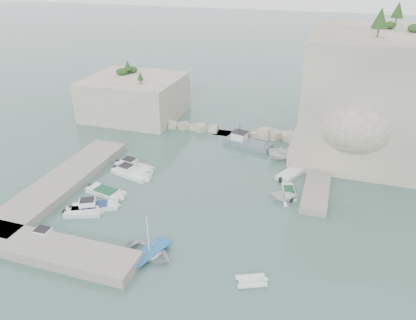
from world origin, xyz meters
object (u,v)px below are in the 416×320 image
(tender_east_d, at_px, (286,159))
(work_boat, at_px, (248,146))
(motorboat_b, at_px, (131,175))
(tender_east_c, at_px, (291,175))
(tender_east_a, at_px, (284,200))
(motorboat_e, at_px, (84,214))
(motorboat_f, at_px, (50,241))
(rowboat, at_px, (150,256))
(tender_east_b, at_px, (289,193))
(motorboat_a, at_px, (135,168))
(inflatable_dinghy, at_px, (251,282))
(motorboat_c, at_px, (106,194))
(motorboat_d, at_px, (95,209))

(tender_east_d, relative_size, work_boat, 0.63)
(motorboat_b, relative_size, tender_east_c, 1.07)
(motorboat_b, relative_size, tender_east_a, 1.75)
(motorboat_e, bearing_deg, motorboat_f, -116.82)
(rowboat, distance_m, tender_east_b, 19.31)
(motorboat_a, distance_m, tender_east_d, 21.31)
(motorboat_b, height_order, rowboat, motorboat_b)
(motorboat_e, xyz_separation_m, tender_east_a, (20.92, 9.94, 0.00))
(inflatable_dinghy, xyz_separation_m, tender_east_b, (1.05, 16.28, 0.00))
(inflatable_dinghy, bearing_deg, motorboat_e, 142.51)
(motorboat_a, bearing_deg, tender_east_b, 9.47)
(motorboat_c, height_order, rowboat, rowboat)
(tender_east_c, bearing_deg, work_boat, 71.09)
(rowboat, distance_m, tender_east_a, 17.73)
(rowboat, xyz_separation_m, tender_east_a, (10.79, 14.07, 0.00))
(inflatable_dinghy, bearing_deg, rowboat, 152.52)
(motorboat_f, distance_m, tender_east_d, 32.94)
(motorboat_b, height_order, work_boat, work_boat)
(tender_east_d, bearing_deg, rowboat, 139.66)
(motorboat_c, relative_size, work_boat, 0.67)
(rowboat, bearing_deg, tender_east_b, -17.23)
(tender_east_a, bearing_deg, tender_east_b, -21.70)
(motorboat_f, bearing_deg, tender_east_a, 33.09)
(motorboat_b, height_order, tender_east_c, motorboat_b)
(motorboat_b, xyz_separation_m, motorboat_f, (-1.36, -14.94, 0.00))
(tender_east_a, bearing_deg, motorboat_e, 105.76)
(inflatable_dinghy, xyz_separation_m, tender_east_c, (0.71, 21.16, 0.00))
(tender_east_d, bearing_deg, tender_east_b, 170.82)
(rowboat, xyz_separation_m, tender_east_c, (10.82, 20.65, 0.00))
(motorboat_d, distance_m, work_boat, 25.62)
(tender_east_c, bearing_deg, motorboat_c, 144.01)
(motorboat_c, height_order, motorboat_f, motorboat_f)
(motorboat_b, xyz_separation_m, tender_east_b, (20.43, 1.86, 0.00))
(tender_east_c, distance_m, tender_east_d, 4.69)
(rowboat, xyz_separation_m, work_boat, (3.24, 27.74, 0.00))
(motorboat_d, bearing_deg, tender_east_b, -1.80)
(motorboat_f, bearing_deg, tender_east_d, 50.46)
(tender_east_a, distance_m, tender_east_d, 11.14)
(motorboat_e, xyz_separation_m, tender_east_d, (19.52, 20.99, 0.00))
(motorboat_e, xyz_separation_m, tender_east_c, (20.94, 16.51, 0.00))
(motorboat_d, distance_m, tender_east_a, 22.00)
(motorboat_d, height_order, tender_east_b, motorboat_d)
(motorboat_b, relative_size, rowboat, 1.19)
(motorboat_b, xyz_separation_m, motorboat_e, (-0.85, -9.77, 0.00))
(inflatable_dinghy, bearing_deg, motorboat_f, 156.88)
(rowboat, relative_size, work_boat, 0.63)
(motorboat_c, xyz_separation_m, motorboat_e, (-0.13, -4.60, 0.00))
(motorboat_f, height_order, tender_east_c, motorboat_f)
(rowboat, bearing_deg, tender_east_a, -19.43)
(motorboat_c, relative_size, rowboat, 1.07)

